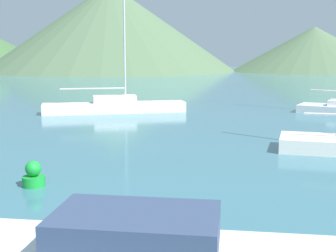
# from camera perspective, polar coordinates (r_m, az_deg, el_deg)

# --- Properties ---
(sailboat_outer) EXTENTS (8.89, 4.37, 7.39)m
(sailboat_outer) POSITION_cam_1_polar(r_m,az_deg,el_deg) (29.72, -6.50, 2.45)
(sailboat_outer) COLOR white
(sailboat_outer) RESTS_ON ground_plane
(buoy_marker) EXTENTS (0.65, 0.65, 0.75)m
(buoy_marker) POSITION_cam_1_polar(r_m,az_deg,el_deg) (14.01, -16.08, -5.85)
(buoy_marker) COLOR green
(buoy_marker) RESTS_ON ground_plane
(hill_central) EXTENTS (49.95, 49.95, 17.05)m
(hill_central) POSITION_cam_1_polar(r_m,az_deg,el_deg) (96.14, -7.02, 11.81)
(hill_central) COLOR #4C6647
(hill_central) RESTS_ON ground_plane
(hill_east) EXTENTS (31.49, 31.49, 8.57)m
(hill_east) POSITION_cam_1_polar(r_m,az_deg,el_deg) (95.52, 17.36, 8.95)
(hill_east) COLOR #4C6647
(hill_east) RESTS_ON ground_plane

